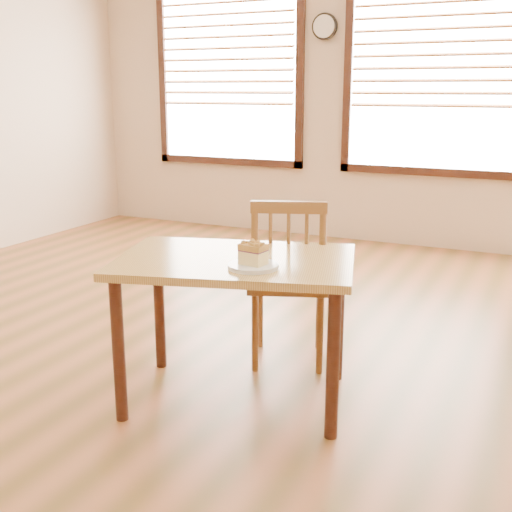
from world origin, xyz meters
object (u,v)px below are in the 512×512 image
Objects in this scene: cafe_table_main at (236,278)px; cake_slice at (253,252)px; plate at (253,266)px; cafe_chair_main at (289,280)px; wall_clock at (324,26)px.

cake_slice reaches higher than cafe_table_main.
plate is 1.72× the size of cake_slice.
cafe_chair_main reaches higher than plate.
plate is at bearing -30.09° from cake_slice.
cake_slice is at bearing 77.44° from cafe_chair_main.
cafe_chair_main reaches higher than cafe_table_main.
cafe_table_main is 0.27m from cake_slice.
cafe_chair_main is (0.07, 0.53, -0.15)m from cafe_table_main.
cafe_chair_main is 7.25× the size of cake_slice.
cafe_table_main is 9.60× the size of cake_slice.
cafe_chair_main is at bearing -73.16° from wall_clock.
cafe_table_main is 0.55m from cafe_chair_main.
cafe_table_main is 5.58× the size of plate.
cake_slice is (1.06, -3.84, -1.33)m from wall_clock.
wall_clock is 4.22m from plate.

